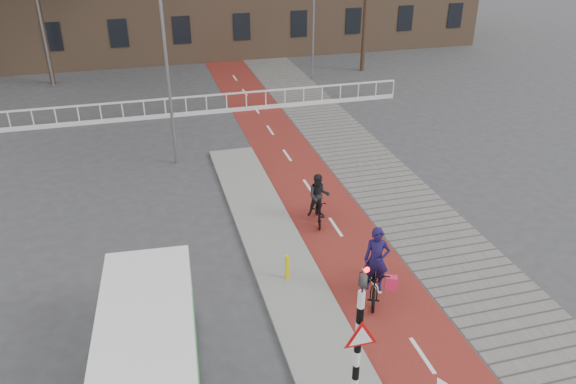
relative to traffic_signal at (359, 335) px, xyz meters
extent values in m
plane|color=#38383A|center=(0.60, 2.02, -1.99)|extent=(120.00, 120.00, 0.00)
cube|color=maroon|center=(2.10, 12.02, -1.98)|extent=(2.50, 60.00, 0.01)
cube|color=slate|center=(4.90, 12.02, -1.98)|extent=(3.00, 60.00, 0.01)
cube|color=gray|center=(-0.10, 6.02, -1.93)|extent=(1.80, 16.00, 0.12)
cylinder|color=black|center=(0.00, 0.02, -0.43)|extent=(0.14, 0.14, 2.88)
imported|color=black|center=(0.00, 0.02, 1.41)|extent=(0.13, 0.16, 0.80)
cylinder|color=#FF0C05|center=(0.00, -0.12, 1.59)|extent=(0.11, 0.02, 0.11)
cylinder|color=yellow|center=(-0.18, 4.60, -1.49)|extent=(0.12, 0.12, 0.75)
imported|color=black|center=(1.88, 3.40, -1.46)|extent=(1.42, 2.09, 1.04)
imported|color=#18103F|center=(1.88, 3.40, -0.84)|extent=(0.78, 0.66, 1.81)
cube|color=#E2204F|center=(2.10, 2.90, -1.26)|extent=(0.35, 0.29, 0.36)
imported|color=black|center=(1.64, 7.47, -1.51)|extent=(0.78, 1.62, 0.94)
imported|color=black|center=(1.64, 7.47, -1.00)|extent=(0.82, 0.70, 1.47)
cube|color=white|center=(-3.94, 1.63, -0.89)|extent=(2.24, 4.90, 1.91)
cube|color=#1E8C31|center=(-4.91, 1.63, -0.99)|extent=(0.24, 3.05, 0.55)
cube|color=#1E8C31|center=(-2.98, 1.63, -0.99)|extent=(0.24, 3.05, 0.55)
cylinder|color=black|center=(-4.64, 3.31, -1.66)|extent=(0.29, 0.68, 0.67)
cylinder|color=black|center=(-3.02, 3.20, -1.66)|extent=(0.29, 0.68, 0.67)
cube|color=silver|center=(-4.40, 19.02, -1.04)|extent=(28.00, 0.08, 0.08)
cube|color=silver|center=(-4.40, 19.02, -1.89)|extent=(28.00, 0.10, 0.20)
cylinder|color=black|center=(-8.29, 26.66, 2.08)|extent=(0.29, 0.29, 8.15)
cylinder|color=black|center=(10.09, 24.65, 1.54)|extent=(0.26, 0.26, 7.07)
cylinder|color=slate|center=(-2.41, 13.47, 2.24)|extent=(0.12, 0.12, 8.46)
cylinder|color=slate|center=(-8.20, 25.97, 1.82)|extent=(0.12, 0.12, 7.62)
cylinder|color=slate|center=(6.49, 23.55, 1.66)|extent=(0.12, 0.12, 7.31)
camera|label=1|loc=(-3.49, -7.63, 7.36)|focal=35.00mm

